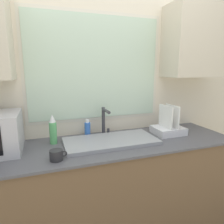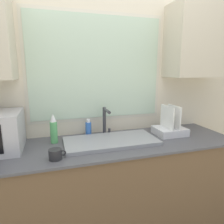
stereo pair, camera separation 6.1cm
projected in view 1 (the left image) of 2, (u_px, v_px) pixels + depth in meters
The scene contains 8 objects.
countertop at pixel (107, 189), 1.82m from camera, with size 2.33×0.67×0.90m.
wall_back at pixel (96, 81), 1.91m from camera, with size 6.00×0.38×2.60m.
sink_basin at pixel (111, 141), 1.74m from camera, with size 0.80×0.38×0.03m.
faucet at pixel (105, 119), 1.89m from camera, with size 0.08×0.19×0.27m.
dish_rack at pixel (168, 128), 1.97m from camera, with size 0.28×0.24×0.29m.
spray_bottle at pixel (53, 130), 1.70m from camera, with size 0.06×0.06×0.26m.
soap_bottle at pixel (87, 129), 1.89m from camera, with size 0.06×0.06×0.17m.
mug_near_sink at pixel (57, 155), 1.40m from camera, with size 0.12×0.09×0.08m.
Camera 1 is at (-0.49, -1.24, 1.52)m, focal length 32.00 mm.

